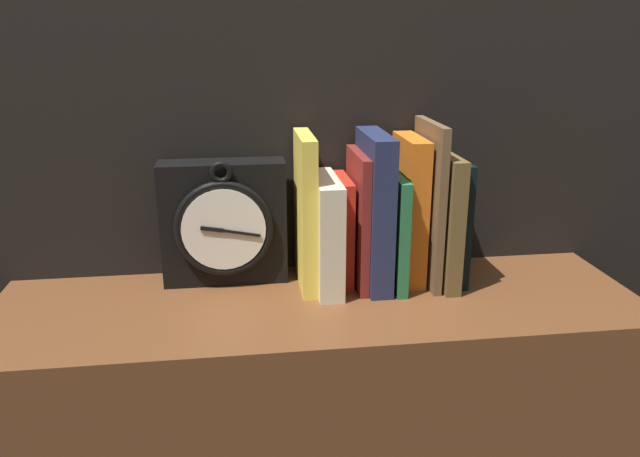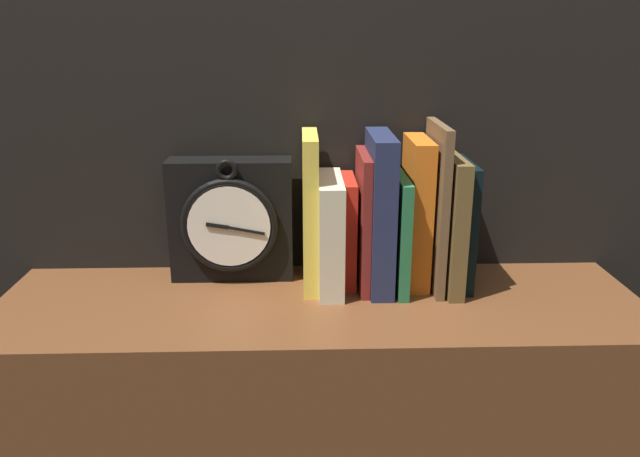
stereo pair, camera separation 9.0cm
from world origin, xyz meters
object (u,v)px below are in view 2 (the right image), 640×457
Objects in this scene: book_slot4_navy at (379,212)px; clock at (231,220)px; book_slot1_cream at (330,233)px; book_slot3_maroon at (363,220)px; book_slot2_red at (348,231)px; book_slot9_black at (462,223)px; book_slot8_brown at (450,222)px; book_slot7_brown at (435,207)px; book_slot5_green at (399,231)px; book_slot0_yellow at (310,211)px; book_slot6_orange at (416,212)px.

clock is at bearing 170.77° from book_slot4_navy.
book_slot3_maroon is at bearing 7.24° from book_slot1_cream.
book_slot1_cream is 0.05m from book_slot3_maroon.
book_slot9_black reaches higher than book_slot2_red.
book_slot8_brown is (0.11, -0.00, -0.02)m from book_slot4_navy.
book_slot4_navy is (0.03, -0.00, 0.01)m from book_slot3_maroon.
book_slot3_maroon is (0.02, -0.01, 0.02)m from book_slot2_red.
book_slot7_brown reaches higher than clock.
book_slot1_cream is at bearing -14.15° from clock.
book_slot8_brown is (0.02, -0.00, -0.02)m from book_slot7_brown.
clock is at bearing 171.75° from book_slot5_green.
book_slot3_maroon is 0.06m from book_slot5_green.
book_slot1_cream is 0.11m from book_slot5_green.
book_slot7_brown is at bearing 1.11° from book_slot1_cream.
book_slot0_yellow is 0.19m from book_slot7_brown.
book_slot9_black is (0.07, -0.00, -0.02)m from book_slot6_orange.
book_slot1_cream is 0.84× the size of book_slot8_brown.
book_slot3_maroon is 0.11m from book_slot7_brown.
book_slot8_brown reaches higher than book_slot2_red.
clock is 0.24m from book_slot4_navy.
book_slot6_orange is (0.14, 0.01, 0.03)m from book_slot1_cream.
book_slot6_orange is (0.29, -0.02, 0.02)m from clock.
book_slot2_red is 0.16m from book_slot8_brown.
book_slot7_brown is at bearing 170.62° from book_slot8_brown.
book_slot1_cream is at bearing -178.89° from book_slot7_brown.
book_slot6_orange is at bearing 162.94° from book_slot8_brown.
book_slot4_navy is 1.04× the size of book_slot6_orange.
book_slot1_cream is (0.03, -0.01, -0.03)m from book_slot0_yellow.
book_slot3_maroon is (0.08, -0.00, -0.01)m from book_slot0_yellow.
book_slot0_yellow reaches higher than book_slot8_brown.
book_slot4_navy is 1.22× the size of book_slot9_black.
clock is at bearing 175.38° from book_slot9_black.
book_slot1_cream is at bearing -17.14° from book_slot0_yellow.
clock reaches higher than book_slot9_black.
clock is at bearing 173.56° from book_slot2_red.
book_slot5_green is 0.04m from book_slot6_orange.
clock is at bearing 165.85° from book_slot1_cream.
book_slot7_brown is (0.06, 0.00, 0.04)m from book_slot5_green.
book_slot6_orange reaches higher than book_slot2_red.
book_slot1_cream is (0.16, -0.04, -0.01)m from clock.
book_slot2_red is at bearing 173.03° from book_slot8_brown.
book_slot3_maroon reaches higher than book_slot8_brown.
book_slot1_cream is at bearing -172.76° from book_slot3_maroon.
book_slot4_navy is at bearing 179.17° from book_slot5_green.
book_slot0_yellow is at bearing 178.17° from book_slot7_brown.
book_slot1_cream is 0.08m from book_slot4_navy.
book_slot7_brown reaches higher than book_slot3_maroon.
book_slot5_green is 0.08m from book_slot8_brown.
book_slot0_yellow is 1.41× the size of book_slot2_red.
clock is 0.37m from book_slot9_black.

